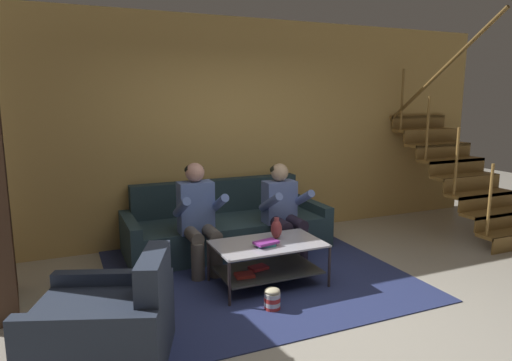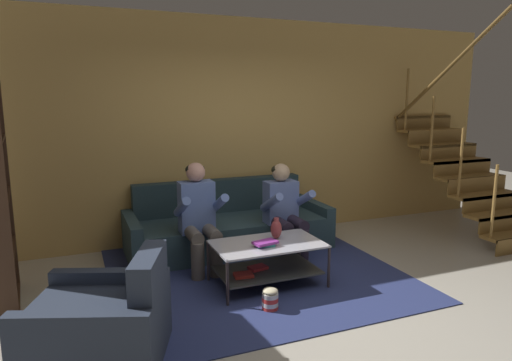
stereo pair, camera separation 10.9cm
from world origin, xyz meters
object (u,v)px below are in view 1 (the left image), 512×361
object	(u,v)px
person_seated_left	(199,214)
coffee_table	(267,257)
book_stack	(266,243)
armchair	(107,328)
couch	(226,228)
person_seated_right	(284,208)
popcorn_tub	(272,299)
vase	(276,229)

from	to	relation	value
person_seated_left	coffee_table	distance (m)	0.91
coffee_table	book_stack	distance (m)	0.20
armchair	coffee_table	bearing A→B (deg)	26.37
couch	person_seated_right	world-z (taller)	person_seated_right
person_seated_left	popcorn_tub	distance (m)	1.35
coffee_table	vase	bearing A→B (deg)	33.37
book_stack	coffee_table	bearing A→B (deg)	57.74
coffee_table	person_seated_right	bearing A→B (deg)	51.96
person_seated_left	vase	world-z (taller)	person_seated_left
vase	armchair	size ratio (longest dim) A/B	0.19
armchair	popcorn_tub	bearing A→B (deg)	11.26
couch	armchair	size ratio (longest dim) A/B	2.16
book_stack	couch	bearing A→B (deg)	87.43
armchair	couch	bearing A→B (deg)	51.28
couch	popcorn_tub	size ratio (longest dim) A/B	12.14
person_seated_right	book_stack	xyz separation A→B (m)	(-0.58, -0.75, -0.13)
person_seated_right	coffee_table	size ratio (longest dim) A/B	1.02
person_seated_left	coffee_table	xyz separation A→B (m)	(0.51, -0.68, -0.34)
couch	person_seated_right	xyz separation A→B (m)	(0.52, -0.57, 0.34)
person_seated_left	popcorn_tub	bearing A→B (deg)	-75.11
book_stack	armchair	bearing A→B (deg)	-155.28
person_seated_left	popcorn_tub	xyz separation A→B (m)	(0.32, -1.20, -0.53)
coffee_table	book_stack	bearing A→B (deg)	-122.26
person_seated_left	vase	size ratio (longest dim) A/B	5.39
vase	popcorn_tub	bearing A→B (deg)	-118.81
person_seated_left	person_seated_right	xyz separation A→B (m)	(1.03, -0.01, -0.03)
vase	popcorn_tub	distance (m)	0.84
vase	person_seated_right	bearing A→B (deg)	56.87
armchair	popcorn_tub	size ratio (longest dim) A/B	5.61
person_seated_right	popcorn_tub	world-z (taller)	person_seated_right
coffee_table	person_seated_left	bearing A→B (deg)	126.96
vase	armchair	distance (m)	2.02
person_seated_right	popcorn_tub	size ratio (longest dim) A/B	5.43
vase	couch	bearing A→B (deg)	97.26
popcorn_tub	coffee_table	bearing A→B (deg)	70.01
armchair	vase	bearing A→B (deg)	27.01
coffee_table	popcorn_tub	distance (m)	0.59
coffee_table	armchair	bearing A→B (deg)	-153.63
person_seated_right	armchair	world-z (taller)	person_seated_right
person_seated_right	coffee_table	xyz separation A→B (m)	(-0.52, -0.67, -0.31)
couch	person_seated_right	bearing A→B (deg)	-47.70
person_seated_left	armchair	world-z (taller)	person_seated_left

